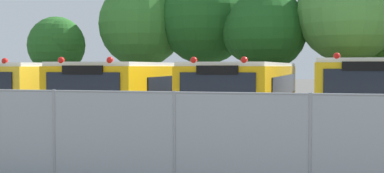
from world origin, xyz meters
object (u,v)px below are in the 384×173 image
(tree_1, at_px, (144,22))
(tree_4, at_px, (347,10))
(tree_0, at_px, (58,44))
(traffic_cone, at_px, (40,154))
(school_bus_2, at_px, (249,94))
(school_bus_0, at_px, (67,91))
(tree_3, at_px, (262,31))
(school_bus_1, at_px, (149,93))
(school_bus_3, at_px, (356,94))
(tree_2, at_px, (202,20))

(tree_1, distance_m, tree_4, 11.49)
(tree_0, distance_m, traffic_cone, 18.76)
(school_bus_2, distance_m, traffic_cone, 8.49)
(school_bus_0, relative_size, tree_4, 1.44)
(school_bus_2, distance_m, tree_3, 9.65)
(school_bus_1, height_order, traffic_cone, school_bus_1)
(traffic_cone, bearing_deg, school_bus_3, 44.92)
(school_bus_3, bearing_deg, school_bus_1, 2.83)
(school_bus_1, xyz_separation_m, tree_3, (3.02, 9.43, 2.80))
(tree_3, bearing_deg, tree_0, -179.17)
(tree_2, bearing_deg, school_bus_1, -87.05)
(school_bus_1, height_order, school_bus_3, school_bus_3)
(school_bus_3, distance_m, traffic_cone, 10.70)
(school_bus_3, relative_size, tree_2, 1.30)
(school_bus_1, xyz_separation_m, tree_1, (-4.04, 11.04, 3.52))
(tree_0, xyz_separation_m, tree_2, (8.01, 1.78, 1.37))
(school_bus_0, xyz_separation_m, traffic_cone, (3.23, -7.66, -1.09))
(school_bus_1, distance_m, school_bus_3, 7.27)
(traffic_cone, bearing_deg, tree_1, 101.64)
(tree_1, distance_m, traffic_cone, 19.22)
(school_bus_1, distance_m, traffic_cone, 7.32)
(school_bus_0, xyz_separation_m, tree_2, (2.93, 10.61, 3.60))
(tree_3, relative_size, traffic_cone, 11.79)
(tree_2, bearing_deg, traffic_cone, -89.07)
(school_bus_2, relative_size, tree_2, 1.42)
(school_bus_3, bearing_deg, tree_0, -28.95)
(school_bus_0, relative_size, tree_1, 1.50)
(tree_3, bearing_deg, tree_4, -5.82)
(school_bus_0, xyz_separation_m, tree_4, (10.77, 8.56, 3.72))
(school_bus_3, xyz_separation_m, tree_2, (-7.83, 10.76, 3.55))
(school_bus_1, distance_m, tree_3, 10.29)
(tree_3, relative_size, tree_4, 0.84)
(school_bus_2, bearing_deg, tree_0, -35.48)
(school_bus_1, xyz_separation_m, school_bus_2, (3.65, 0.22, -0.00))
(school_bus_3, height_order, tree_2, tree_2)
(school_bus_3, relative_size, tree_3, 1.55)
(school_bus_0, height_order, tree_3, tree_3)
(tree_1, height_order, traffic_cone, tree_1)
(school_bus_3, bearing_deg, school_bus_2, 1.62)
(school_bus_3, height_order, tree_3, tree_3)
(tree_4, bearing_deg, traffic_cone, -114.92)
(tree_1, bearing_deg, tree_2, -0.06)
(tree_2, xyz_separation_m, tree_4, (7.83, -2.04, 0.12))
(tree_2, height_order, tree_4, tree_4)
(school_bus_2, xyz_separation_m, tree_0, (-12.22, 9.04, 2.23))
(school_bus_0, bearing_deg, tree_0, -59.95)
(tree_0, height_order, tree_1, tree_1)
(school_bus_3, xyz_separation_m, tree_3, (-4.24, 9.15, 2.76))
(school_bus_1, height_order, school_bus_2, same)
(school_bus_2, height_order, traffic_cone, school_bus_2)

